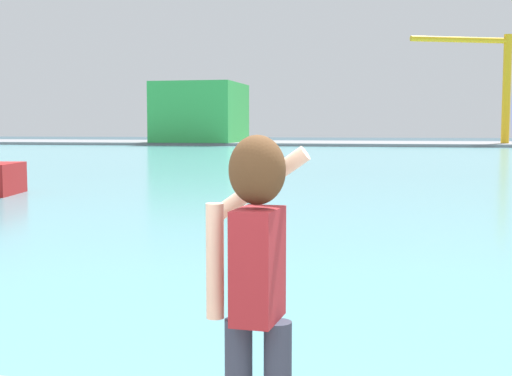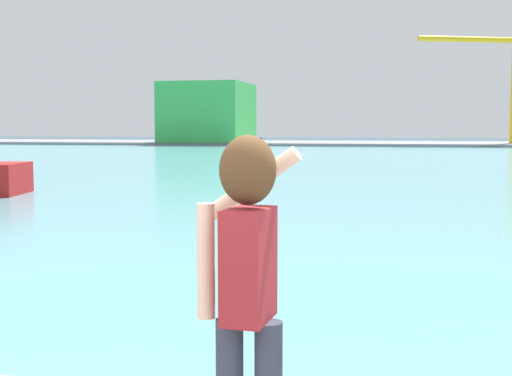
# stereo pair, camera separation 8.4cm
# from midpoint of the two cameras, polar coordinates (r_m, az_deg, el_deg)

# --- Properties ---
(ground_plane) EXTENTS (220.00, 220.00, 0.00)m
(ground_plane) POSITION_cam_midpoint_polar(r_m,az_deg,el_deg) (52.29, 11.46, 2.39)
(ground_plane) COLOR #334751
(harbor_water) EXTENTS (140.00, 100.00, 0.02)m
(harbor_water) POSITION_cam_midpoint_polar(r_m,az_deg,el_deg) (54.29, 11.49, 2.50)
(harbor_water) COLOR #599EA8
(harbor_water) RESTS_ON ground_plane
(far_shore_dock) EXTENTS (140.00, 20.00, 0.38)m
(far_shore_dock) POSITION_cam_midpoint_polar(r_m,az_deg,el_deg) (94.26, 11.85, 3.66)
(far_shore_dock) COLOR gray
(far_shore_dock) RESTS_ON ground_plane
(person_photographer) EXTENTS (0.53, 0.55, 1.74)m
(person_photographer) POSITION_cam_midpoint_polar(r_m,az_deg,el_deg) (3.38, -0.70, -7.02)
(person_photographer) COLOR #2D3342
(person_photographer) RESTS_ON quay_promenade
(warehouse_left) EXTENTS (10.91, 12.11, 8.02)m
(warehouse_left) POSITION_cam_midpoint_polar(r_m,az_deg,el_deg) (94.29, -4.68, 6.30)
(warehouse_left) COLOR green
(warehouse_left) RESTS_ON far_shore_dock
(port_crane) EXTENTS (12.52, 5.72, 13.57)m
(port_crane) POSITION_cam_midpoint_polar(r_m,az_deg,el_deg) (90.91, 19.13, 9.04)
(port_crane) COLOR yellow
(port_crane) RESTS_ON far_shore_dock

